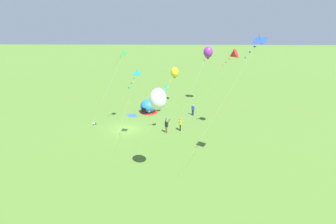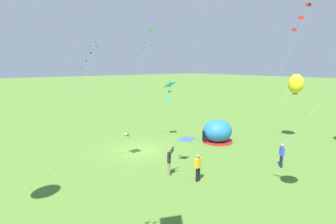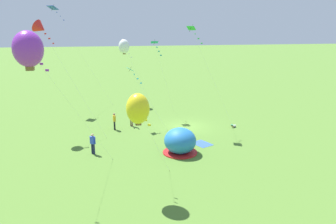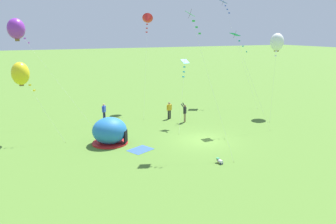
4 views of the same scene
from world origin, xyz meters
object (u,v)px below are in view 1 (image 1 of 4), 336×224
at_px(kite_green, 122,57).
at_px(kite_teal, 135,77).
at_px(person_arms_raised, 167,126).
at_px(popup_tent, 149,106).
at_px(kite_white, 158,99).
at_px(kite_blue, 257,44).
at_px(kite_red, 233,55).
at_px(kite_purple, 208,52).
at_px(kite_yellow, 175,72).
at_px(person_strolling, 180,124).
at_px(toddler_crawling, 95,124).
at_px(kite_cyan, 164,91).
at_px(person_far_back, 193,109).

bearing_deg(kite_green, kite_teal, 23.65).
bearing_deg(person_arms_raised, popup_tent, -159.22).
height_order(popup_tent, kite_white, kite_white).
bearing_deg(kite_teal, kite_blue, 62.05).
relative_size(kite_white, kite_red, 0.80).
bearing_deg(kite_purple, kite_blue, 2.75).
xyz_separation_m(kite_green, kite_white, (13.08, 5.50, -1.89)).
height_order(kite_red, kite_blue, kite_blue).
bearing_deg(popup_tent, person_arms_raised, 20.78).
xyz_separation_m(kite_green, kite_yellow, (-11.72, 6.73, -4.05)).
height_order(person_strolling, kite_teal, kite_teal).
relative_size(toddler_crawling, kite_cyan, 0.09).
relative_size(kite_cyan, kite_yellow, 0.98).
relative_size(popup_tent, kite_yellow, 0.45).
distance_m(popup_tent, person_arms_raised, 8.82).
bearing_deg(kite_blue, kite_teal, -117.95).
xyz_separation_m(person_strolling, kite_purple, (-13.30, 4.79, 7.89)).
bearing_deg(kite_white, kite_cyan, 179.77).
distance_m(kite_purple, kite_blue, 23.57).
xyz_separation_m(kite_white, kite_yellow, (-24.80, 1.24, -2.16)).
bearing_deg(kite_teal, kite_cyan, 140.95).
relative_size(kite_green, kite_blue, 0.81).
bearing_deg(kite_teal, kite_white, 22.07).
distance_m(kite_green, kite_white, 14.32).
bearing_deg(kite_green, kite_yellow, 150.12).
bearing_deg(kite_green, person_far_back, 115.25).
relative_size(kite_purple, kite_red, 0.92).
xyz_separation_m(kite_purple, kite_blue, (23.36, 1.12, 2.97)).
relative_size(person_arms_raised, kite_green, 0.19).
xyz_separation_m(kite_green, kite_blue, (11.69, 13.50, 2.40)).
distance_m(toddler_crawling, kite_white, 18.03).
bearing_deg(popup_tent, person_strolling, 33.53).
relative_size(kite_purple, kite_yellow, 1.56).
xyz_separation_m(person_far_back, person_strolling, (6.17, -2.03, 0.00)).
bearing_deg(kite_purple, kite_yellow, -90.57).
relative_size(person_far_back, kite_purple, 0.18).
bearing_deg(kite_cyan, person_arms_raised, 51.22).
distance_m(kite_cyan, kite_teal, 5.29).
bearing_deg(kite_purple, kite_white, -15.54).
relative_size(person_strolling, kite_white, 0.20).
height_order(popup_tent, person_arms_raised, popup_tent).
relative_size(person_strolling, kite_purple, 0.18).
bearing_deg(kite_cyan, kite_green, -112.24).
height_order(toddler_crawling, kite_white, kite_white).
bearing_deg(popup_tent, kite_purple, 121.31).
xyz_separation_m(toddler_crawling, kite_teal, (6.02, 6.93, 7.82)).
bearing_deg(kite_red, kite_green, -97.32).
relative_size(person_far_back, kite_white, 0.20).
bearing_deg(kite_green, person_arms_raised, 66.87).
distance_m(person_arms_raised, kite_yellow, 14.89).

